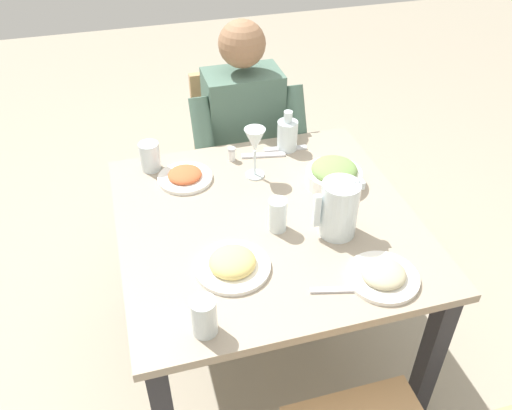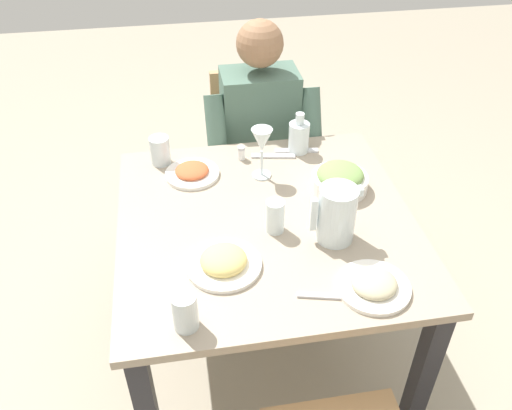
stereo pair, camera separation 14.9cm
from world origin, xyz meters
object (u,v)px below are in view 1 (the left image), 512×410
object	(u,v)px
wine_glass	(255,143)
plate_fries	(232,264)
chair_near	(238,153)
dining_table	(267,243)
salt_shaker	(232,154)
oil_carafe	(287,136)
diner_near	(249,149)
plate_beans	(383,275)
water_pitcher	(339,209)
water_glass_by_pitcher	(277,215)
water_glass_near_right	(204,316)
plate_rice_curry	(185,176)
salad_bowl	(334,174)
water_glass_far_right	(150,156)

from	to	relation	value
wine_glass	plate_fries	bearing A→B (deg)	66.60
chair_near	plate_fries	bearing A→B (deg)	75.25
dining_table	salt_shaker	xyz separation A→B (m)	(0.03, -0.38, 0.14)
chair_near	oil_carafe	size ratio (longest dim) A/B	5.23
diner_near	plate_beans	bearing A→B (deg)	99.20
water_pitcher	plate_fries	size ratio (longest dim) A/B	0.83
water_pitcher	water_glass_by_pitcher	world-z (taller)	water_pitcher
water_glass_near_right	plate_rice_curry	bearing A→B (deg)	-95.40
water_pitcher	wine_glass	bearing A→B (deg)	-65.99
plate_fries	water_glass_near_right	distance (m)	0.24
diner_near	oil_carafe	distance (m)	0.26
water_glass_near_right	diner_near	bearing A→B (deg)	-111.27
dining_table	plate_beans	xyz separation A→B (m)	(-0.25, 0.36, 0.13)
salad_bowl	water_pitcher	bearing A→B (deg)	70.11
diner_near	plate_fries	bearing A→B (deg)	71.64
chair_near	plate_rice_curry	distance (m)	0.64
water_glass_by_pitcher	oil_carafe	world-z (taller)	oil_carafe
diner_near	oil_carafe	world-z (taller)	diner_near
chair_near	oil_carafe	bearing A→B (deg)	105.33
dining_table	water_glass_by_pitcher	distance (m)	0.18
water_glass_by_pitcher	salt_shaker	xyz separation A→B (m)	(0.05, -0.43, -0.03)
plate_fries	water_pitcher	bearing A→B (deg)	-168.74
diner_near	plate_rice_curry	distance (m)	0.44
water_glass_near_right	salt_shaker	world-z (taller)	water_glass_near_right
wine_glass	water_glass_by_pitcher	bearing A→B (deg)	87.93
wine_glass	plate_rice_curry	bearing A→B (deg)	-9.91
diner_near	wine_glass	distance (m)	0.41
dining_table	diner_near	bearing A→B (deg)	-99.06
water_pitcher	water_glass_far_right	world-z (taller)	water_pitcher
plate_rice_curry	water_glass_near_right	world-z (taller)	water_glass_near_right
water_glass_far_right	wine_glass	world-z (taller)	wine_glass
plate_beans	plate_fries	distance (m)	0.44
water_glass_far_right	water_glass_by_pitcher	xyz separation A→B (m)	(-0.35, 0.46, 0.00)
water_glass_by_pitcher	wine_glass	bearing A→B (deg)	-92.07
water_pitcher	salad_bowl	bearing A→B (deg)	-109.89
plate_rice_curry	water_glass_far_right	world-z (taller)	water_glass_far_right
water_glass_far_right	plate_beans	bearing A→B (deg)	127.46
plate_rice_curry	wine_glass	size ratio (longest dim) A/B	1.02
wine_glass	salt_shaker	distance (m)	0.18
salad_bowl	wine_glass	bearing A→B (deg)	-26.01
oil_carafe	plate_beans	bearing A→B (deg)	93.44
chair_near	plate_beans	distance (m)	1.18
plate_fries	salt_shaker	bearing A→B (deg)	-103.44
diner_near	water_glass_by_pitcher	bearing A→B (deg)	83.22
dining_table	oil_carafe	xyz separation A→B (m)	(-0.20, -0.40, 0.17)
salad_bowl	water_glass_by_pitcher	xyz separation A→B (m)	(0.27, 0.18, 0.02)
water_pitcher	chair_near	bearing A→B (deg)	-83.59
water_pitcher	wine_glass	xyz separation A→B (m)	(0.17, -0.38, 0.05)
water_glass_by_pitcher	dining_table	bearing A→B (deg)	-73.46
diner_near	salad_bowl	xyz separation A→B (m)	(-0.19, 0.46, 0.14)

